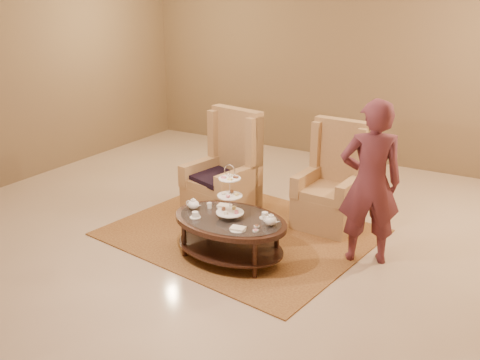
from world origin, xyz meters
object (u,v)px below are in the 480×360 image
Objects in this scene: armchair_left at (226,182)px; armchair_right at (332,191)px; tea_table at (230,226)px; person at (370,183)px.

armchair_right is (1.25, 0.45, -0.03)m from armchair_left.
armchair_right is at bearing 68.44° from tea_table.
tea_table is 1.53m from person.
armchair_right reaches higher than tea_table.
person is at bearing -43.03° from armchair_right.
armchair_right is (0.60, 1.41, 0.04)m from tea_table.
tea_table is 1.17m from armchair_left.
person reaches higher than tea_table.
armchair_left reaches higher than armchair_right.
tea_table is at bearing -45.29° from armchair_left.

